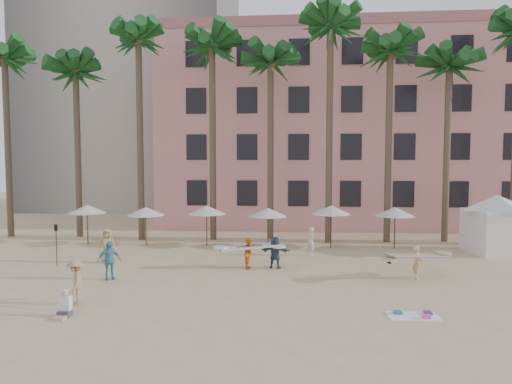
{
  "coord_description": "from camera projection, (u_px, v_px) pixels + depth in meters",
  "views": [
    {
      "loc": [
        0.62,
        -16.5,
        5.58
      ],
      "look_at": [
        -1.23,
        6.0,
        4.0
      ],
      "focal_mm": 32.0,
      "sensor_mm": 36.0,
      "label": 1
    }
  ],
  "objects": [
    {
      "name": "ground",
      "position": [
        276.0,
        311.0,
        16.84
      ],
      "size": [
        120.0,
        120.0,
        0.0
      ],
      "primitive_type": "plane",
      "color": "#D1B789",
      "rests_on": "ground"
    },
    {
      "name": "pink_hotel",
      "position": [
        364.0,
        134.0,
        41.56
      ],
      "size": [
        35.0,
        14.0,
        16.0
      ],
      "primitive_type": "cube",
      "color": "#E5968B",
      "rests_on": "ground"
    },
    {
      "name": "palm_row",
      "position": [
        292.0,
        51.0,
        30.81
      ],
      "size": [
        44.4,
        5.4,
        16.3
      ],
      "color": "brown",
      "rests_on": "ground"
    },
    {
      "name": "umbrella_row",
      "position": [
        237.0,
        211.0,
        29.35
      ],
      "size": [
        22.5,
        2.7,
        2.73
      ],
      "color": "#332B23",
      "rests_on": "ground"
    },
    {
      "name": "cabana",
      "position": [
        497.0,
        219.0,
        27.36
      ],
      "size": [
        5.12,
        5.12,
        3.5
      ],
      "color": "silver",
      "rests_on": "ground"
    },
    {
      "name": "beach_towel",
      "position": [
        414.0,
        315.0,
        16.3
      ],
      "size": [
        1.8,
        1.0,
        0.14
      ],
      "color": "white",
      "rests_on": "ground"
    },
    {
      "name": "carrier_yellow",
      "position": [
        417.0,
        260.0,
        21.4
      ],
      "size": [
        3.26,
        2.26,
        1.57
      ],
      "color": "#DFA47D",
      "rests_on": "ground"
    },
    {
      "name": "carrier_white",
      "position": [
        250.0,
        252.0,
        23.5
      ],
      "size": [
        3.06,
        1.22,
        1.59
      ],
      "color": "orange",
      "rests_on": "ground"
    },
    {
      "name": "beachgoers",
      "position": [
        167.0,
        258.0,
        21.99
      ],
      "size": [
        11.97,
        10.84,
        1.86
      ],
      "color": "beige",
      "rests_on": "ground"
    },
    {
      "name": "paddle",
      "position": [
        56.0,
        240.0,
        23.87
      ],
      "size": [
        0.18,
        0.04,
        2.23
      ],
      "color": "black",
      "rests_on": "ground"
    },
    {
      "name": "seated_man",
      "position": [
        64.0,
        308.0,
        16.22
      ],
      "size": [
        0.42,
        0.73,
        0.95
      ],
      "color": "#3F3F4C",
      "rests_on": "ground"
    }
  ]
}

